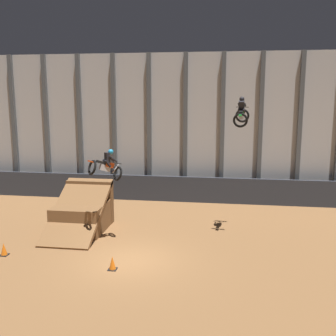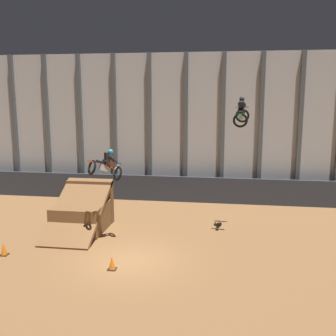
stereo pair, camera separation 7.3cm
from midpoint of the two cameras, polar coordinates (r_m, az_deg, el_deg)
ground_plane at (r=17.85m, az=-5.44°, el=-13.22°), size 60.00×60.00×0.00m
arena_back_wall at (r=27.56m, az=0.06°, el=5.98°), size 32.00×0.40×10.07m
lower_barrier at (r=27.06m, az=-0.30°, el=-3.01°), size 31.36×0.20×1.76m
dirt_ramp at (r=22.01m, az=-12.09°, el=-6.34°), size 2.63×4.49×2.61m
rider_bike_left_air at (r=19.09m, az=-8.87°, el=0.30°), size 1.72×1.66×1.63m
rider_bike_right_air at (r=20.36m, az=10.71°, el=7.79°), size 0.89×1.83×1.53m
traffic_cone_near_ramp at (r=19.69m, az=-22.63°, el=-10.82°), size 0.36×0.36×0.58m
traffic_cone_arena_edge at (r=16.99m, az=-8.01°, el=-13.51°), size 0.36×0.36×0.58m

